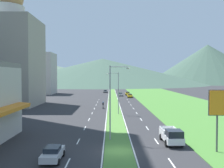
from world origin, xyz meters
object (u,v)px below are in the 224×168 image
at_px(car_0, 128,93).
at_px(car_2, 120,94).
at_px(street_lamp_mid, 117,90).
at_px(car_3, 130,96).
at_px(street_lamp_near, 112,98).
at_px(car_1, 105,91).
at_px(car_4, 53,153).
at_px(pickup_truck_0, 172,136).
at_px(motorcycle_rider, 103,106).

height_order(car_0, car_2, car_0).
xyz_separation_m(street_lamp_mid, car_3, (6.15, 42.83, -4.58)).
bearing_deg(car_0, street_lamp_near, -5.41).
bearing_deg(car_3, car_1, -160.45).
bearing_deg(car_2, car_4, -7.06).
distance_m(street_lamp_near, car_0, 77.95).
distance_m(street_lamp_mid, car_3, 43.51).
distance_m(car_1, pickup_truck_0, 96.46).
distance_m(car_0, car_2, 5.87).
xyz_separation_m(street_lamp_near, street_lamp_mid, (1.23, 22.34, -0.31)).
distance_m(street_lamp_near, car_2, 72.91).
height_order(car_3, car_4, car_4).
distance_m(street_lamp_near, car_3, 65.77).
height_order(car_3, motorcycle_rider, motorcycle_rider).
height_order(car_0, car_1, car_0).
xyz_separation_m(car_1, car_2, (6.82, -21.36, 0.02)).
xyz_separation_m(street_lamp_near, pickup_truck_0, (7.47, -1.91, -4.65)).
distance_m(car_2, motorcycle_rider, 40.97).
height_order(street_lamp_mid, car_2, street_lamp_mid).
bearing_deg(motorcycle_rider, car_1, 0.64).
distance_m(car_1, car_4, 102.13).
height_order(car_1, car_2, car_2).
distance_m(car_3, motorcycle_rider, 34.39).
xyz_separation_m(street_lamp_mid, car_0, (6.10, 55.11, -4.58)).
bearing_deg(car_0, car_4, -8.89).
xyz_separation_m(car_4, pickup_truck_0, (13.51, 6.17, 0.23)).
bearing_deg(car_1, car_0, -148.38).
bearing_deg(car_2, pickup_truck_0, 2.70).
bearing_deg(motorcycle_rider, car_4, 174.50).
xyz_separation_m(car_0, car_3, (0.05, -12.28, -0.00)).
bearing_deg(pickup_truck_0, motorcycle_rider, -164.19).
xyz_separation_m(car_0, car_4, (-13.38, -85.53, 0.00)).
height_order(street_lamp_near, car_1, street_lamp_near).
xyz_separation_m(car_2, car_3, (3.42, -7.47, 0.01)).
distance_m(street_lamp_mid, car_1, 71.92).
relative_size(car_3, pickup_truck_0, 0.79).
relative_size(street_lamp_mid, car_0, 2.12).
bearing_deg(pickup_truck_0, car_3, -179.92).
distance_m(car_0, car_4, 86.57).
relative_size(street_lamp_mid, car_1, 1.98).
bearing_deg(car_0, pickup_truck_0, 0.10).
height_order(car_3, pickup_truck_0, pickup_truck_0).
bearing_deg(street_lamp_near, motorcycle_rider, 93.86).
bearing_deg(car_0, street_lamp_mid, -6.32).
relative_size(car_4, motorcycle_rider, 2.13).
relative_size(car_0, pickup_truck_0, 0.81).
bearing_deg(street_lamp_near, street_lamp_mid, 86.85).
bearing_deg(car_0, car_2, -35.04).
xyz_separation_m(street_lamp_mid, car_1, (-4.08, 71.66, -4.61)).
distance_m(car_0, car_1, 19.43).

